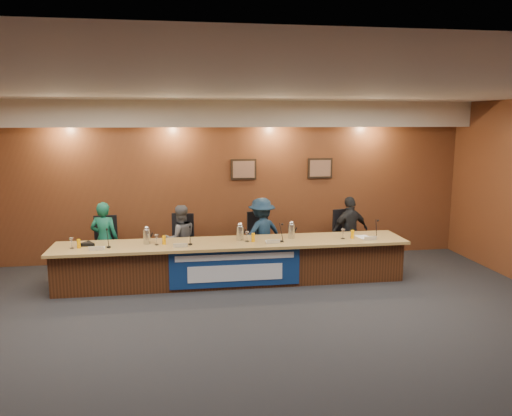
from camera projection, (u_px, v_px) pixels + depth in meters
The scene contains 40 objects.
floor at pixel (252, 340), 6.50m from camera, with size 10.00×10.00×0.00m, color black.
ceiling at pixel (252, 89), 5.95m from camera, with size 10.00×8.00×0.04m, color silver.
wall_back at pixel (224, 182), 10.12m from camera, with size 10.00×0.04×3.20m, color #5C301A.
soffit at pixel (224, 114), 9.64m from camera, with size 10.00×0.50×0.50m, color beige.
dais_body at pixel (233, 263), 8.78m from camera, with size 6.00×0.80×0.70m, color #442211.
dais_top at pixel (233, 243), 8.66m from camera, with size 6.10×0.95×0.05m, color #A37F45.
banner at pixel (235, 268), 8.37m from camera, with size 2.20×0.02×0.65m, color navy.
banner_text_upper at pixel (235, 257), 8.32m from camera, with size 2.00×0.01×0.10m, color silver.
banner_text_lower at pixel (235, 273), 8.37m from camera, with size 1.60×0.01×0.28m, color silver.
wall_photo_left at pixel (244, 169), 10.10m from camera, with size 0.52×0.04×0.42m, color black.
wall_photo_right at pixel (320, 168), 10.34m from camera, with size 0.52×0.04×0.42m, color black.
panelist_a at pixel (104, 239), 9.08m from camera, with size 0.50×0.33×1.38m, color #11543E.
panelist_b at pixel (180, 239), 9.29m from camera, with size 0.63×0.49×1.29m, color #505055.
panelist_c at pixel (262, 234), 9.51m from camera, with size 0.89×0.51×1.39m, color #12283E.
panelist_d at pixel (350, 231), 9.77m from camera, with size 0.80×0.34×1.37m, color black.
office_chair_a at pixel (106, 249), 9.21m from camera, with size 0.48×0.48×0.08m, color black.
office_chair_b at pixel (181, 246), 9.42m from camera, with size 0.48×0.48×0.08m, color black.
office_chair_c at pixel (261, 243), 9.64m from camera, with size 0.48×0.48×0.08m, color black.
office_chair_d at pixel (348, 240), 9.91m from camera, with size 0.48×0.48×0.08m, color black.
nameplate_a at pixel (96, 248), 8.05m from camera, with size 0.24×0.06×0.09m, color white.
microphone_a at pixel (109, 247), 8.25m from camera, with size 0.07×0.07×0.02m, color black.
juice_glass_a at pixel (79, 244), 8.20m from camera, with size 0.06×0.06×0.15m, color #FFA600.
water_glass_a at pixel (72, 243), 8.18m from camera, with size 0.08×0.08×0.18m, color silver.
nameplate_b at pixel (180, 245), 8.25m from camera, with size 0.24×0.06×0.09m, color white.
microphone_b at pixel (190, 244), 8.45m from camera, with size 0.07×0.07×0.02m, color black.
juice_glass_b at pixel (164, 240), 8.46m from camera, with size 0.06×0.06×0.15m, color #FFA600.
water_glass_b at pixel (157, 240), 8.41m from camera, with size 0.08×0.08×0.18m, color silver.
nameplate_c at pixel (273, 241), 8.50m from camera, with size 0.24×0.06×0.09m, color white.
microphone_c at pixel (281, 241), 8.65m from camera, with size 0.07×0.07×0.02m, color black.
juice_glass_c at pixel (253, 237), 8.64m from camera, with size 0.06×0.06×0.15m, color #FFA600.
water_glass_c at pixel (247, 237), 8.65m from camera, with size 0.08×0.08×0.18m, color silver.
nameplate_d at pixel (370, 238), 8.75m from camera, with size 0.24×0.06×0.09m, color white.
microphone_d at pixel (375, 237), 8.97m from camera, with size 0.07×0.07×0.02m, color black.
juice_glass_d at pixel (352, 234), 8.88m from camera, with size 0.06×0.06×0.15m, color #FFA600.
water_glass_d at pixel (343, 234), 8.85m from camera, with size 0.08×0.08×0.18m, color silver.
carafe_left at pixel (147, 237), 8.48m from camera, with size 0.12×0.12×0.25m, color silver.
carafe_mid at pixel (240, 233), 8.74m from camera, with size 0.13×0.13×0.25m, color silver.
carafe_right at pixel (291, 231), 8.88m from camera, with size 0.12×0.12×0.25m, color silver.
speakerphone at pixel (87, 244), 8.39m from camera, with size 0.32×0.32×0.05m, color black.
paper_stack at pixel (364, 237), 8.99m from camera, with size 0.22×0.30×0.01m, color white.
Camera 1 is at (-0.88, -6.04, 2.82)m, focal length 35.00 mm.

